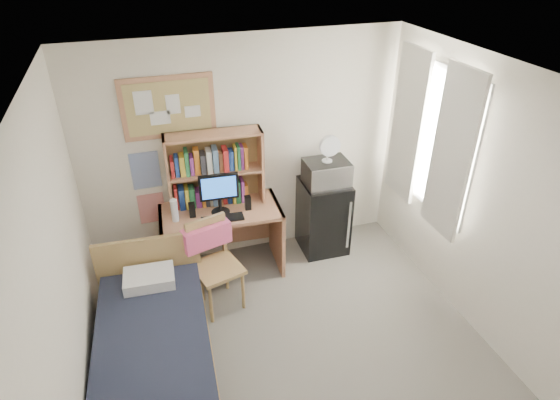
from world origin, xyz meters
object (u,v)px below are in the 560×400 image
object	(u,v)px
monitor	(219,195)
desk_chair	(217,267)
speaker_left	(192,210)
desk_fan	(328,149)
bulletin_board	(168,107)
desk	(222,240)
speaker_right	(248,203)
bed	(156,363)
microwave	(326,173)
mini_fridge	(323,216)

from	to	relation	value
monitor	desk_chair	bearing A→B (deg)	-104.06
speaker_left	desk_fan	distance (m)	1.63
bulletin_board	monitor	xyz separation A→B (m)	(0.38, -0.39, -0.88)
bulletin_board	desk_fan	bearing A→B (deg)	-10.08
desk_chair	monitor	size ratio (longest dim) A/B	2.25
monitor	speaker_left	bearing A→B (deg)	-180.00
desk_chair	monitor	xyz separation A→B (m)	(0.16, 0.51, 0.55)
desk	speaker_left	world-z (taller)	speaker_left
desk_chair	speaker_right	world-z (taller)	desk_chair
bulletin_board	monitor	distance (m)	1.03
desk	monitor	world-z (taller)	monitor
speaker_left	speaker_right	xyz separation A→B (m)	(0.60, -0.04, -0.00)
bed	speaker_right	size ratio (longest dim) A/B	12.35
microwave	monitor	bearing A→B (deg)	-173.72
bulletin_board	bed	xyz separation A→B (m)	(-0.50, -1.73, -1.65)
bulletin_board	speaker_left	world-z (taller)	bulletin_board
monitor	desk_fan	distance (m)	1.30
desk_fan	microwave	bearing A→B (deg)	0.00
monitor	desk_fan	xyz separation A→B (m)	(1.26, 0.10, 0.30)
desk_chair	desk_fan	size ratio (longest dim) A/B	3.37
monitor	bulletin_board	bearing A→B (deg)	137.96
desk_chair	monitor	world-z (taller)	monitor
bulletin_board	speaker_right	xyz separation A→B (m)	(0.68, -0.41, -1.02)
bulletin_board	desk_fan	world-z (taller)	bulletin_board
monitor	desk_fan	world-z (taller)	desk_fan
desk	speaker_right	bearing A→B (deg)	-11.31
mini_fridge	monitor	distance (m)	1.40
desk_chair	mini_fridge	world-z (taller)	desk_chair
bulletin_board	desk_chair	bearing A→B (deg)	-76.30
monitor	speaker_right	distance (m)	0.33
microwave	mini_fridge	bearing A→B (deg)	90.00
desk_chair	mini_fridge	bearing A→B (deg)	8.52
desk	microwave	distance (m)	1.42
bulletin_board	mini_fridge	bearing A→B (deg)	-9.40
monitor	desk	bearing A→B (deg)	90.00
microwave	desk_fan	distance (m)	0.29
mini_fridge	speaker_right	world-z (taller)	speaker_right
speaker_left	monitor	bearing A→B (deg)	0.00
desk	desk_chair	world-z (taller)	desk_chair
bulletin_board	bed	distance (m)	2.44
speaker_right	microwave	world-z (taller)	microwave
desk	microwave	world-z (taller)	microwave
bulletin_board	speaker_right	bearing A→B (deg)	-31.16
monitor	speaker_right	size ratio (longest dim) A/B	2.78
bed	speaker_left	size ratio (longest dim) A/B	12.26
bulletin_board	desk_chair	size ratio (longest dim) A/B	0.94
bulletin_board	desk	world-z (taller)	bulletin_board
bed	microwave	bearing A→B (deg)	37.56
bed	microwave	xyz separation A→B (m)	(2.15, 1.44, 0.79)
microwave	speaker_right	bearing A→B (deg)	-171.19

